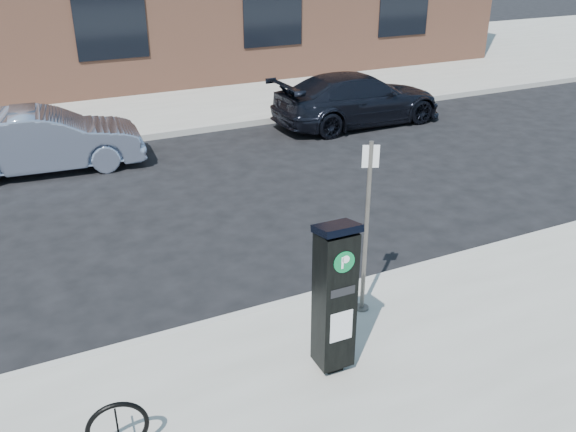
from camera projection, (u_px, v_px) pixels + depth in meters
ground at (311, 303)px, 8.21m from camera, size 120.00×120.00×0.00m
sidewalk_far at (106, 86)px, 19.57m from camera, size 60.00×12.00×0.15m
curb_near at (312, 299)px, 8.16m from camera, size 60.00×0.12×0.16m
curb_far at (155, 136)px, 14.70m from camera, size 60.00×0.12×0.16m
parking_kiosk at (335, 297)px, 6.37m from camera, size 0.42×0.37×1.79m
sign_pole at (366, 231)px, 7.35m from camera, size 0.19×0.18×2.24m
bike_rack at (118, 428)px, 5.55m from camera, size 0.58×0.11×0.57m
car_silver at (45, 141)px, 12.55m from camera, size 4.02×1.71×1.29m
car_dark at (358, 99)px, 15.64m from camera, size 4.57×1.93×1.32m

